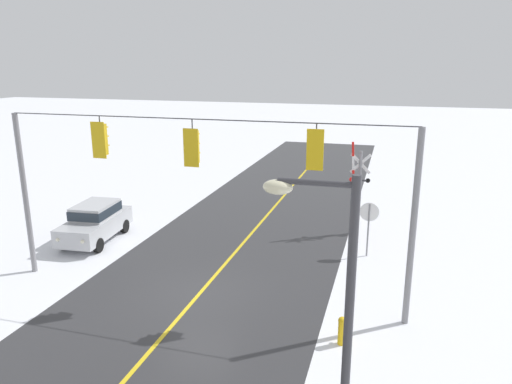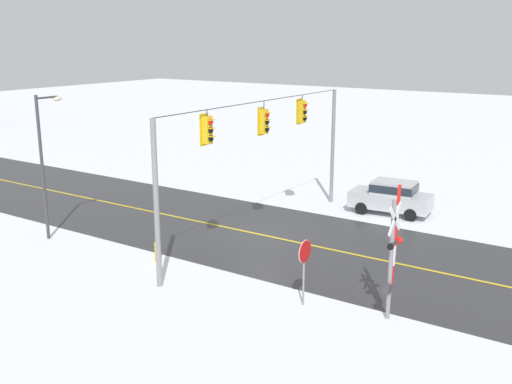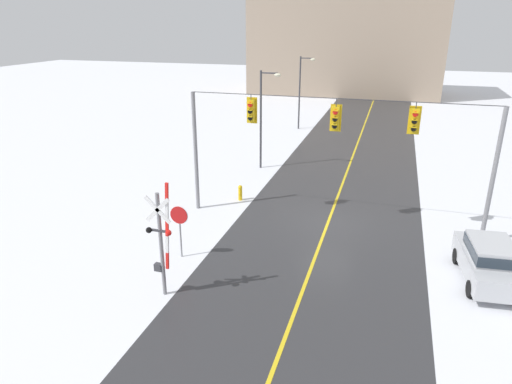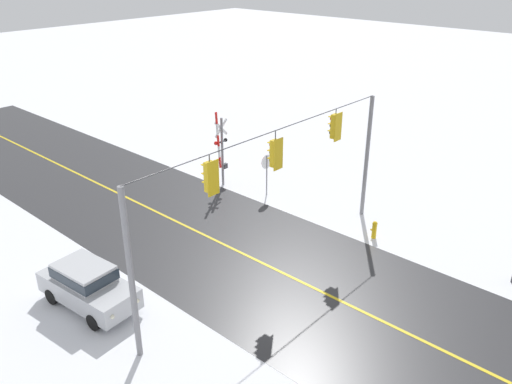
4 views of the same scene
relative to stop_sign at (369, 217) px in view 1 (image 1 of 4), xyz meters
The scene contains 7 objects.
ground_plane 7.78m from the stop_sign, 43.59° to the left, with size 160.00×160.00×0.00m, color white.
signal_span 7.95m from the stop_sign, 43.91° to the left, with size 14.20×0.47×6.22m.
stop_sign is the anchor object (origin of this frame).
railroad_crossing 2.92m from the stop_sign, 76.35° to the right, with size 0.98×0.31×4.41m.
parked_car_silver 12.25m from the stop_sign, ahead, with size 2.13×4.32×1.74m.
streetlamp_near 13.31m from the stop_sign, 90.41° to the left, with size 1.39×0.28×6.50m.
fire_hydrant 7.11m from the stop_sign, 87.60° to the left, with size 0.24×0.31×0.88m.
Camera 1 is at (-6.24, 14.37, 7.98)m, focal length 33.70 mm.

